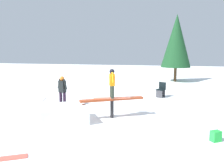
{
  "coord_description": "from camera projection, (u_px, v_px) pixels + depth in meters",
  "views": [
    {
      "loc": [
        2.03,
        -9.9,
        2.94
      ],
      "look_at": [
        0.0,
        0.0,
        1.43
      ],
      "focal_mm": 40.0,
      "sensor_mm": 36.0,
      "label": 1
    }
  ],
  "objects": [
    {
      "name": "ground_plane",
      "position": [
        112.0,
        118.0,
        10.42
      ],
      "size": [
        60.0,
        60.0,
        0.0
      ],
      "primitive_type": "plane",
      "color": "white"
    },
    {
      "name": "rail_feature",
      "position": [
        112.0,
        101.0,
        10.32
      ],
      "size": [
        2.51,
        1.55,
        0.83
      ],
      "rotation": [
        0.0,
        0.0,
        0.5
      ],
      "color": "black",
      "rests_on": "ground"
    },
    {
      "name": "snow_kicker_ramp",
      "position": [
        63.0,
        114.0,
        9.79
      ],
      "size": [
        2.3,
        2.18,
        0.65
      ],
      "primitive_type": "cube",
      "rotation": [
        0.0,
        0.0,
        0.5
      ],
      "color": "white",
      "rests_on": "ground"
    },
    {
      "name": "main_rider_on_rail",
      "position": [
        112.0,
        84.0,
        10.22
      ],
      "size": [
        1.52,
        0.79,
        1.22
      ],
      "rotation": [
        0.0,
        0.0,
        0.36
      ],
      "color": "#E17153",
      "rests_on": "rail_feature"
    },
    {
      "name": "bystander_black",
      "position": [
        62.0,
        89.0,
        12.35
      ],
      "size": [
        0.64,
        0.36,
        1.5
      ],
      "rotation": [
        0.0,
        0.0,
        2.7
      ],
      "color": "black",
      "rests_on": "ground"
    },
    {
      "name": "loose_snowboard_coral",
      "position": [
        2.0,
        159.0,
        6.57
      ],
      "size": [
        1.24,
        0.86,
        0.02
      ],
      "primitive_type": "cube",
      "rotation": [
        0.0,
        0.0,
        3.65
      ],
      "color": "#E25C4C",
      "rests_on": "ground"
    },
    {
      "name": "loose_snowboard_white",
      "position": [
        41.0,
        100.0,
        13.77
      ],
      "size": [
        0.62,
        1.28,
        0.02
      ],
      "primitive_type": "cube",
      "rotation": [
        0.0,
        0.0,
        1.85
      ],
      "color": "white",
      "rests_on": "ground"
    },
    {
      "name": "folding_chair",
      "position": [
        161.0,
        90.0,
        14.63
      ],
      "size": [
        0.59,
        0.59,
        0.88
      ],
      "rotation": [
        0.0,
        0.0,
        5.81
      ],
      "color": "#3F3F44",
      "rests_on": "ground"
    },
    {
      "name": "backpack_on_snow",
      "position": [
        216.0,
        136.0,
        7.79
      ],
      "size": [
        0.37,
        0.34,
        0.34
      ],
      "primitive_type": "cube",
      "rotation": [
        0.0,
        0.0,
        0.55
      ],
      "color": "green",
      "rests_on": "ground"
    },
    {
      "name": "pine_tree_far",
      "position": [
        176.0,
        41.0,
        20.83
      ],
      "size": [
        2.47,
        2.47,
        5.62
      ],
      "color": "#4C331E",
      "rests_on": "ground"
    }
  ]
}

